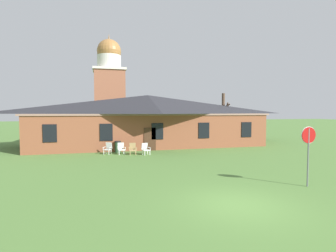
{
  "coord_description": "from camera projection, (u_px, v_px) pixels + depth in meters",
  "views": [
    {
      "loc": [
        -5.05,
        -8.84,
        3.55
      ],
      "look_at": [
        -0.49,
        8.89,
        2.56
      ],
      "focal_mm": 28.21,
      "sensor_mm": 36.0,
      "label": 1
    }
  ],
  "objects": [
    {
      "name": "lawn_chair_left_end",
      "position": [
        133.0,
        149.0,
        21.86
      ],
      "size": [
        0.67,
        0.7,
        0.96
      ],
      "color": "tan",
      "rests_on": "ground"
    },
    {
      "name": "lawn_chair_middle",
      "position": [
        145.0,
        149.0,
        21.8
      ],
      "size": [
        0.74,
        0.79,
        0.96
      ],
      "color": "white",
      "rests_on": "ground"
    },
    {
      "name": "ground_plane",
      "position": [
        239.0,
        205.0,
        9.99
      ],
      "size": [
        200.0,
        200.0,
        0.0
      ],
      "primitive_type": "plane",
      "color": "#517A38"
    },
    {
      "name": "lawn_chair_near_door",
      "position": [
        121.0,
        148.0,
        22.02
      ],
      "size": [
        0.69,
        0.73,
        0.96
      ],
      "color": "white",
      "rests_on": "ground"
    },
    {
      "name": "stop_sign",
      "position": [
        308.0,
        144.0,
        12.41
      ],
      "size": [
        0.81,
        0.07,
        2.85
      ],
      "color": "slate",
      "rests_on": "ground"
    },
    {
      "name": "dome_tower",
      "position": [
        110.0,
        89.0,
        43.36
      ],
      "size": [
        5.18,
        5.18,
        16.25
      ],
      "color": "#93563D",
      "rests_on": "ground"
    },
    {
      "name": "bare_tree_beside_building",
      "position": [
        223.0,
        116.0,
        31.27
      ],
      "size": [
        1.58,
        1.56,
        5.72
      ],
      "color": "brown",
      "rests_on": "ground"
    },
    {
      "name": "lawn_chair_by_porch",
      "position": [
        108.0,
        148.0,
        22.14
      ],
      "size": [
        0.81,
        0.85,
        0.96
      ],
      "color": "white",
      "rests_on": "ground"
    },
    {
      "name": "trash_bin",
      "position": [
        118.0,
        147.0,
        23.06
      ],
      "size": [
        0.56,
        0.56,
        0.98
      ],
      "color": "#335638",
      "rests_on": "ground"
    },
    {
      "name": "brick_building",
      "position": [
        148.0,
        119.0,
        28.96
      ],
      "size": [
        23.74,
        10.4,
        5.36
      ],
      "color": "brown",
      "rests_on": "ground"
    }
  ]
}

